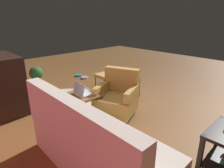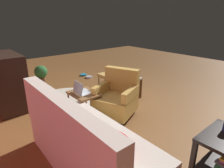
{
  "view_description": "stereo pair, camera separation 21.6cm",
  "coord_description": "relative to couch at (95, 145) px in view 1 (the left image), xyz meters",
  "views": [
    {
      "loc": [
        -2.54,
        2.85,
        1.78
      ],
      "look_at": [
        -0.04,
        0.45,
        0.55
      ],
      "focal_mm": 30.7,
      "sensor_mm": 36.0,
      "label": 1
    },
    {
      "loc": [
        -2.68,
        2.69,
        1.78
      ],
      "look_at": [
        -0.04,
        0.45,
        0.55
      ],
      "focal_mm": 30.7,
      "sensor_mm": 36.0,
      "label": 2
    }
  ],
  "objects": [
    {
      "name": "book_stack_hamper",
      "position": [
        1.23,
        -1.92,
        0.18
      ],
      "size": [
        0.23,
        0.2,
        0.06
      ],
      "color": "#994C8C",
      "rests_on": "wicker_hamper"
    },
    {
      "name": "pet_bowl_teal",
      "position": [
        3.37,
        -2.05,
        -0.31
      ],
      "size": [
        0.2,
        0.2,
        0.05
      ],
      "primitive_type": "cylinder",
      "color": "teal",
      "rests_on": "ground"
    },
    {
      "name": "wicker_hamper",
      "position": [
        1.23,
        -1.91,
        -0.09
      ],
      "size": [
        0.45,
        0.45,
        0.48
      ],
      "color": "brown",
      "rests_on": "ground"
    },
    {
      "name": "potted_plant",
      "position": [
        3.32,
        -0.71,
        -0.0
      ],
      "size": [
        0.34,
        0.34,
        0.55
      ],
      "color": "brown",
      "rests_on": "ground"
    },
    {
      "name": "laptop",
      "position": [
        1.11,
        -0.62,
        0.2
      ],
      "size": [
        0.34,
        0.28,
        0.21
      ],
      "color": "silver",
      "rests_on": "laptop_desk"
    },
    {
      "name": "ottoman",
      "position": [
        2.07,
        -1.99,
        -0.02
      ],
      "size": [
        0.4,
        0.4,
        0.36
      ],
      "color": "tan",
      "rests_on": "ground"
    },
    {
      "name": "ground",
      "position": [
        1.02,
        -1.67,
        -0.33
      ],
      "size": [
        12.0,
        12.0,
        0.0
      ],
      "primitive_type": "plane",
      "color": "brown"
    },
    {
      "name": "armchair",
      "position": [
        0.76,
        -1.14,
        0.03
      ],
      "size": [
        0.87,
        0.88,
        0.87
      ],
      "color": "#B78C3F",
      "rests_on": "ground"
    },
    {
      "name": "circular_rug",
      "position": [
        2.08,
        -0.77,
        -0.33
      ],
      "size": [
        1.37,
        1.37,
        0.01
      ],
      "primitive_type": "cylinder",
      "color": "beige",
      "rests_on": "ground"
    },
    {
      "name": "yellow_mug",
      "position": [
        1.24,
        -1.89,
        0.26
      ],
      "size": [
        0.08,
        0.08,
        0.1
      ],
      "primitive_type": "cylinder",
      "color": "yellow",
      "rests_on": "book_stack_hamper"
    },
    {
      "name": "pet_bowl_steel",
      "position": [
        3.05,
        -2.05,
        -0.31
      ],
      "size": [
        0.2,
        0.2,
        0.05
      ],
      "primitive_type": "cylinder",
      "color": "silver",
      "rests_on": "ground"
    },
    {
      "name": "tv_cabinet",
      "position": [
        2.46,
        0.29,
        0.26
      ],
      "size": [
        1.1,
        0.56,
        1.1
      ],
      "color": "black",
      "rests_on": "ground"
    },
    {
      "name": "television",
      "position": [
        2.46,
        0.31,
        0.33
      ],
      "size": [
        0.64,
        0.41,
        0.48
      ],
      "color": "black",
      "rests_on": "tv_cabinet"
    },
    {
      "name": "tv_remote",
      "position": [
        1.33,
        -1.99,
        0.16
      ],
      "size": [
        0.09,
        0.17,
        0.02
      ],
      "primitive_type": "cube",
      "rotation": [
        0.0,
        0.0,
        -0.27
      ],
      "color": "#262628",
      "rests_on": "wicker_hamper"
    },
    {
      "name": "laptop_desk",
      "position": [
        1.1,
        -0.66,
        0.09
      ],
      "size": [
        0.56,
        0.44,
        0.48
      ],
      "color": "olive",
      "rests_on": "ground"
    },
    {
      "name": "couch",
      "position": [
        0.0,
        0.0,
        0.0
      ],
      "size": [
        1.91,
        0.87,
        1.0
      ],
      "color": "silver",
      "rests_on": "ground"
    }
  ]
}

